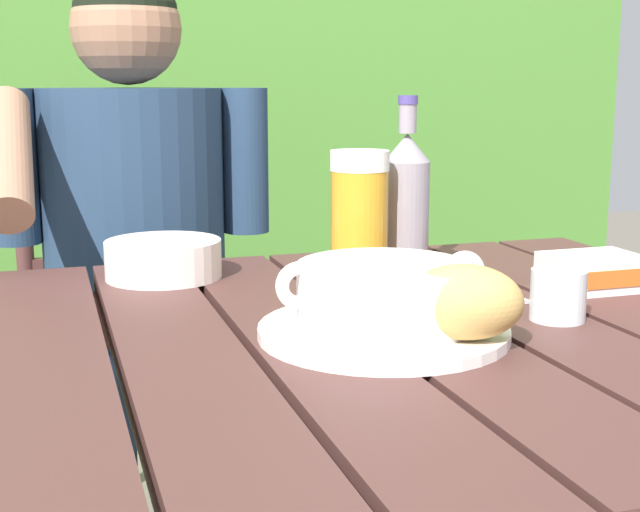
% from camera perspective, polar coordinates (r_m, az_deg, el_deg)
% --- Properties ---
extents(dining_table, '(1.19, 0.87, 0.75)m').
position_cam_1_polar(dining_table, '(0.96, -0.95, -10.92)').
color(dining_table, '#492B27').
rests_on(dining_table, ground_plane).
extents(hedge_backdrop, '(2.87, 0.97, 2.09)m').
position_cam_1_polar(hedge_backdrop, '(2.67, -18.33, 14.06)').
color(hedge_backdrop, '#487E2F').
rests_on(hedge_backdrop, ground_plane).
extents(chair_near_diner, '(0.43, 0.45, 0.96)m').
position_cam_1_polar(chair_near_diner, '(1.81, -12.17, -6.23)').
color(chair_near_diner, '#4E2B29').
rests_on(chair_near_diner, ground_plane).
extents(person_eating, '(0.48, 0.47, 1.21)m').
position_cam_1_polar(person_eating, '(1.56, -11.91, -0.02)').
color(person_eating, navy).
rests_on(person_eating, ground_plane).
extents(serving_plate, '(0.27, 0.27, 0.01)m').
position_cam_1_polar(serving_plate, '(0.92, 4.15, -4.91)').
color(serving_plate, white).
rests_on(serving_plate, dining_table).
extents(soup_bowl, '(0.23, 0.18, 0.07)m').
position_cam_1_polar(soup_bowl, '(0.91, 4.19, -2.45)').
color(soup_bowl, white).
rests_on(soup_bowl, serving_plate).
extents(bread_roll, '(0.14, 0.13, 0.08)m').
position_cam_1_polar(bread_roll, '(0.88, 9.40, -2.97)').
color(bread_roll, tan).
rests_on(bread_roll, serving_plate).
extents(beer_glass, '(0.08, 0.08, 0.18)m').
position_cam_1_polar(beer_glass, '(1.14, 2.58, 2.51)').
color(beer_glass, orange).
rests_on(beer_glass, dining_table).
extents(beer_bottle, '(0.06, 0.06, 0.25)m').
position_cam_1_polar(beer_bottle, '(1.20, 5.65, 3.54)').
color(beer_bottle, gray).
rests_on(beer_bottle, dining_table).
extents(water_glass_small, '(0.06, 0.06, 0.06)m').
position_cam_1_polar(water_glass_small, '(1.02, 15.30, -2.48)').
color(water_glass_small, silver).
rests_on(water_glass_small, dining_table).
extents(butter_tub, '(0.12, 0.09, 0.05)m').
position_cam_1_polar(butter_tub, '(1.18, 17.40, -0.99)').
color(butter_tub, white).
rests_on(butter_tub, dining_table).
extents(table_knife, '(0.14, 0.04, 0.01)m').
position_cam_1_polar(table_knife, '(1.04, 9.50, -3.30)').
color(table_knife, silver).
rests_on(table_knife, dining_table).
extents(diner_bowl, '(0.16, 0.16, 0.05)m').
position_cam_1_polar(diner_bowl, '(1.21, -10.20, -0.19)').
color(diner_bowl, white).
rests_on(diner_bowl, dining_table).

